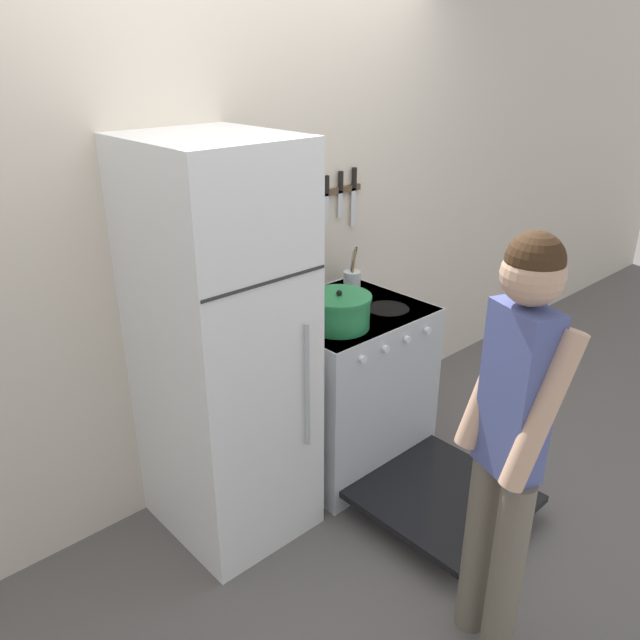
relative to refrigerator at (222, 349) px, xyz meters
The scene contains 9 objects.
ground_plane 1.07m from the refrigerator, 37.02° to the left, with size 14.00×14.00×0.00m, color #5B5654.
wall_back 0.68m from the refrigerator, 39.40° to the left, with size 10.00×0.06×2.55m.
refrigerator is the anchor object (origin of this frame).
stove_range 0.88m from the refrigerator, ahead, with size 0.78×1.39×0.89m.
dutch_oven_pot 0.59m from the refrigerator, 14.13° to the right, with size 0.35×0.31×0.19m.
tea_kettle 0.60m from the refrigerator, 12.61° to the left, with size 0.21×0.17×0.24m.
utensil_jar 0.95m from the refrigerator, ahead, with size 0.09×0.09×0.26m.
person 1.27m from the refrigerator, 76.27° to the right, with size 0.34×0.39×1.63m.
wall_knife_strip 1.18m from the refrigerator, 17.36° to the left, with size 0.31×0.03×0.33m.
Camera 1 is at (-1.78, -2.43, 2.11)m, focal length 35.00 mm.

